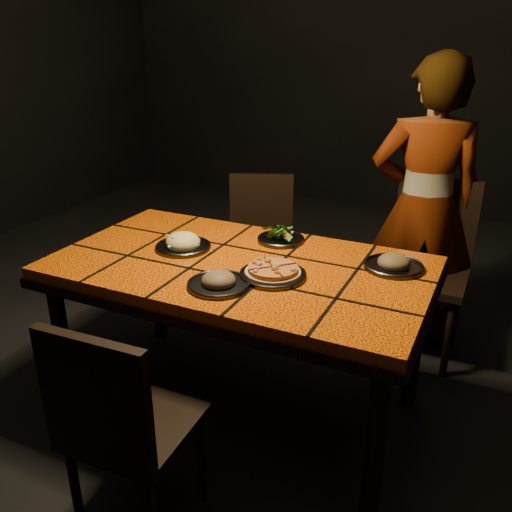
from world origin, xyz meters
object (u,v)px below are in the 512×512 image
at_px(chair_near, 119,422).
at_px(plate_pasta, 183,244).
at_px(dining_table, 240,279).
at_px(diner, 424,209).
at_px(chair_far_left, 261,237).
at_px(chair_far_right, 429,256).
at_px(plate_pizza, 273,273).

height_order(chair_near, plate_pasta, chair_near).
bearing_deg(chair_near, dining_table, -94.21).
bearing_deg(dining_table, plate_pasta, 174.40).
bearing_deg(diner, chair_far_left, -11.37).
distance_m(chair_far_right, plate_pasta, 1.35).
bearing_deg(plate_pasta, chair_near, -71.67).
height_order(dining_table, diner, diner).
bearing_deg(chair_near, chair_far_left, -82.36).
distance_m(chair_near, plate_pizza, 0.82).
relative_size(chair_far_right, plate_pasta, 3.78).
bearing_deg(plate_pasta, chair_far_left, 91.94).
xyz_separation_m(chair_far_left, plate_pasta, (0.03, -0.90, 0.28)).
distance_m(chair_near, diner, 1.92).
distance_m(chair_far_left, chair_far_right, 1.00).
bearing_deg(chair_near, diner, -111.91).
bearing_deg(chair_far_left, chair_near, -103.38).
bearing_deg(chair_far_right, chair_far_left, 179.90).
height_order(dining_table, chair_far_left, chair_far_left).
bearing_deg(chair_far_left, chair_far_right, -23.46).
bearing_deg(plate_pasta, chair_far_right, 42.90).
relative_size(plate_pizza, plate_pasta, 1.28).
xyz_separation_m(dining_table, chair_far_left, (-0.34, 0.93, -0.18)).
height_order(diner, plate_pasta, diner).
xyz_separation_m(chair_near, plate_pizza, (0.22, 0.74, 0.27)).
bearing_deg(plate_pizza, chair_far_right, 64.64).
height_order(dining_table, chair_near, chair_near).
distance_m(diner, plate_pizza, 1.13).
xyz_separation_m(chair_far_right, plate_pizza, (-0.48, -1.01, 0.22)).
bearing_deg(chair_far_left, dining_table, -93.68).
distance_m(chair_near, chair_far_right, 1.88).
relative_size(dining_table, chair_far_left, 1.87).
xyz_separation_m(dining_table, diner, (0.61, 0.97, 0.12)).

